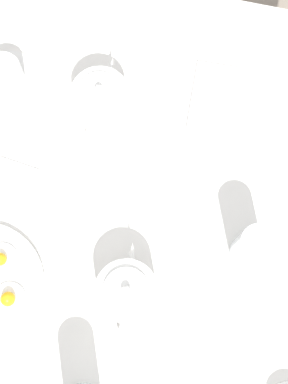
# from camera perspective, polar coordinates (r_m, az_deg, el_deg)

# --- Properties ---
(ground_plane) EXTENTS (8.00, 8.00, 0.00)m
(ground_plane) POSITION_cam_1_polar(r_m,az_deg,el_deg) (1.87, 0.00, -5.80)
(ground_plane) COLOR gray
(table) EXTENTS (1.03, 1.09, 0.74)m
(table) POSITION_cam_1_polar(r_m,az_deg,el_deg) (1.21, 0.00, -1.02)
(table) COLOR silver
(table) RESTS_ON ground_plane
(teapot_near) EXTENTS (0.20, 0.12, 0.11)m
(teapot_near) POSITION_cam_1_polar(r_m,az_deg,el_deg) (1.07, -1.84, -10.69)
(teapot_near) COLOR white
(teapot_near) RESTS_ON table
(teapot_far) EXTENTS (0.20, 0.12, 0.11)m
(teapot_far) POSITION_cam_1_polar(r_m,az_deg,el_deg) (1.17, -4.63, 9.66)
(teapot_far) COLOR white
(teapot_far) RESTS_ON table
(teacup_with_saucer_left) EXTENTS (0.15, 0.15, 0.06)m
(teacup_with_saucer_left) POSITION_cam_1_polar(r_m,az_deg,el_deg) (1.25, -14.62, 11.87)
(teacup_with_saucer_left) COLOR white
(teacup_with_saucer_left) RESTS_ON table
(wine_glass_spare) EXTENTS (0.07, 0.07, 0.14)m
(wine_glass_spare) POSITION_cam_1_polar(r_m,az_deg,el_deg) (1.08, 11.55, -5.86)
(wine_glass_spare) COLOR white
(wine_glass_spare) RESTS_ON table
(napkin_folded) EXTENTS (0.17, 0.11, 0.01)m
(napkin_folded) POSITION_cam_1_polar(r_m,az_deg,el_deg) (1.23, 7.55, 9.93)
(napkin_folded) COLOR white
(napkin_folded) RESTS_ON table
(fork_by_plate) EXTENTS (0.08, 0.16, 0.00)m
(fork_by_plate) POSITION_cam_1_polar(r_m,az_deg,el_deg) (1.32, -7.26, 17.69)
(fork_by_plate) COLOR silver
(fork_by_plate) RESTS_ON table
(spoon_for_tea) EXTENTS (0.15, 0.06, 0.00)m
(spoon_for_tea) POSITION_cam_1_polar(r_m,az_deg,el_deg) (1.15, -7.23, -1.27)
(spoon_for_tea) COLOR silver
(spoon_for_tea) RESTS_ON table
(fork_spare) EXTENTS (0.03, 0.17, 0.00)m
(fork_spare) POSITION_cam_1_polar(r_m,az_deg,el_deg) (1.21, -14.96, 3.30)
(fork_spare) COLOR silver
(fork_spare) RESTS_ON table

